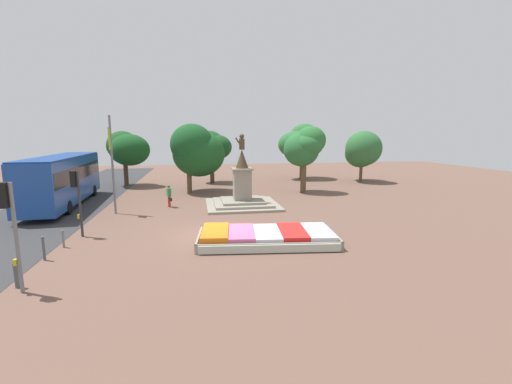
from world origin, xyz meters
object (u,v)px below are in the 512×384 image
object	(u,v)px
traffic_light_near_crossing	(10,218)
pedestrian_with_handbag	(169,195)
traffic_light_mid_block	(77,192)
banner_pole	(112,163)
kerb_bollard_mid_a	(44,248)
statue_monument	(242,193)
kerb_bollard_south	(16,274)
city_bus	(63,177)
flower_planter	(266,237)
kerb_bollard_mid_b	(63,238)

from	to	relation	value
traffic_light_near_crossing	pedestrian_with_handbag	bearing A→B (deg)	73.39
traffic_light_mid_block	banner_pole	size ratio (longest dim) A/B	0.53
pedestrian_with_handbag	kerb_bollard_mid_a	xyz separation A→B (m)	(-4.28, -9.88, -0.35)
statue_monument	banner_pole	xyz separation A→B (m)	(-8.49, -1.11, 2.39)
pedestrian_with_handbag	traffic_light_mid_block	bearing A→B (deg)	-120.77
pedestrian_with_handbag	kerb_bollard_mid_a	bearing A→B (deg)	-113.42
traffic_light_mid_block	kerb_bollard_mid_a	size ratio (longest dim) A/B	3.26
traffic_light_mid_block	kerb_bollard_south	xyz separation A→B (m)	(-0.18, -5.91, -1.83)
city_bus	kerb_bollard_south	bearing A→B (deg)	-76.52
traffic_light_mid_block	banner_pole	world-z (taller)	banner_pole
flower_planter	statue_monument	xyz separation A→B (m)	(0.03, 8.74, 0.62)
statue_monument	banner_pole	bearing A→B (deg)	-172.55
traffic_light_mid_block	city_bus	bearing A→B (deg)	113.12
flower_planter	kerb_bollard_mid_b	world-z (taller)	kerb_bollard_mid_b
kerb_bollard_south	kerb_bollard_mid_b	distance (m)	4.23
flower_planter	kerb_bollard_mid_a	world-z (taller)	kerb_bollard_mid_a
flower_planter	city_bus	size ratio (longest dim) A/B	0.58
traffic_light_near_crossing	kerb_bollard_south	bearing A→B (deg)	118.65
pedestrian_with_handbag	kerb_bollard_mid_b	size ratio (longest dim) A/B	1.90
banner_pole	pedestrian_with_handbag	xyz separation A→B (m)	(3.32, 1.53, -2.41)
statue_monument	kerb_bollard_mid_b	distance (m)	12.17
traffic_light_mid_block	pedestrian_with_handbag	distance (m)	7.80
city_bus	traffic_light_near_crossing	bearing A→B (deg)	-76.03
statue_monument	city_bus	size ratio (longest dim) A/B	0.44
traffic_light_near_crossing	kerb_bollard_south	distance (m)	2.09
traffic_light_near_crossing	kerb_bollard_south	xyz separation A→B (m)	(-0.24, 0.44, -2.02)
pedestrian_with_handbag	kerb_bollard_mid_a	world-z (taller)	pedestrian_with_handbag
kerb_bollard_mid_a	flower_planter	bearing A→B (deg)	4.38
traffic_light_mid_block	kerb_bollard_south	size ratio (longest dim) A/B	3.64
banner_pole	traffic_light_mid_block	bearing A→B (deg)	-96.81
traffic_light_mid_block	banner_pole	bearing A→B (deg)	83.19
kerb_bollard_south	traffic_light_near_crossing	bearing A→B (deg)	-61.35
traffic_light_near_crossing	traffic_light_mid_block	world-z (taller)	traffic_light_near_crossing
flower_planter	city_bus	bearing A→B (deg)	138.90
city_bus	kerb_bollard_mid_b	xyz separation A→B (m)	(3.43, -10.17, -1.62)
statue_monument	pedestrian_with_handbag	size ratio (longest dim) A/B	3.25
banner_pole	kerb_bollard_south	xyz separation A→B (m)	(-0.78, -10.96, -2.81)
flower_planter	banner_pole	distance (m)	11.79
pedestrian_with_handbag	kerb_bollard_mid_b	distance (m)	9.24
kerb_bollard_south	kerb_bollard_mid_a	xyz separation A→B (m)	(-0.19, 2.61, 0.05)
pedestrian_with_handbag	kerb_bollard_south	world-z (taller)	pedestrian_with_handbag
statue_monument	traffic_light_near_crossing	distance (m)	15.51
statue_monument	traffic_light_near_crossing	size ratio (longest dim) A/B	1.42
pedestrian_with_handbag	kerb_bollard_south	xyz separation A→B (m)	(-4.10, -12.49, -0.40)
traffic_light_mid_block	kerb_bollard_south	distance (m)	6.18
traffic_light_near_crossing	pedestrian_with_handbag	world-z (taller)	traffic_light_near_crossing
traffic_light_mid_block	kerb_bollard_mid_b	size ratio (longest dim) A/B	4.01
flower_planter	kerb_bollard_south	size ratio (longest dim) A/B	7.47
kerb_bollard_mid_a	pedestrian_with_handbag	bearing A→B (deg)	66.58
pedestrian_with_handbag	kerb_bollard_mid_a	size ratio (longest dim) A/B	1.55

